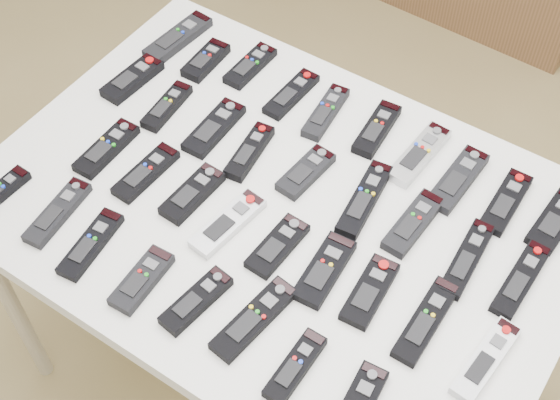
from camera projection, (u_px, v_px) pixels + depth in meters
The scene contains 37 objects.
ground at pixel (298, 357), 2.29m from camera, with size 4.00×4.00×0.00m, color olive.
table at pixel (280, 222), 1.70m from camera, with size 1.25×0.88×0.78m.
remote_0 at pixel (178, 38), 1.97m from camera, with size 0.06×0.20×0.02m, color black.
remote_1 at pixel (206, 60), 1.92m from camera, with size 0.05×0.14×0.02m, color black.
remote_2 at pixel (250, 66), 1.91m from camera, with size 0.05×0.16×0.02m, color black.
remote_3 at pixel (291, 94), 1.85m from camera, with size 0.05×0.17×0.02m, color black.
remote_4 at pixel (326, 112), 1.81m from camera, with size 0.05×0.17×0.02m, color black.
remote_5 at pixel (377, 129), 1.78m from camera, with size 0.05×0.17×0.02m, color black.
remote_6 at pixel (419, 154), 1.73m from camera, with size 0.05×0.19×0.02m, color #B7B7BC.
remote_7 at pixel (458, 180), 1.68m from camera, with size 0.06×0.19×0.02m, color black.
remote_8 at pixel (506, 202), 1.65m from camera, with size 0.05×0.17×0.02m, color black.
remote_9 at pixel (555, 221), 1.62m from camera, with size 0.06×0.16×0.02m, color black.
remote_10 at pixel (132, 79), 1.88m from camera, with size 0.06×0.17×0.02m, color black.
remote_11 at pixel (167, 106), 1.82m from camera, with size 0.04×0.16×0.02m, color black.
remote_12 at pixel (214, 128), 1.78m from camera, with size 0.06×0.18×0.02m, color black.
remote_13 at pixel (250, 152), 1.73m from camera, with size 0.04×0.16×0.02m, color black.
remote_14 at pixel (306, 172), 1.70m from camera, with size 0.05×0.15×0.02m, color black.
remote_15 at pixel (364, 199), 1.65m from camera, with size 0.05×0.21×0.02m, color black.
remote_16 at pixel (413, 223), 1.61m from camera, with size 0.05×0.17×0.02m, color black.
remote_17 at pixel (467, 259), 1.56m from camera, with size 0.05×0.19×0.02m, color black.
remote_18 at pixel (521, 279), 1.53m from camera, with size 0.05×0.19×0.02m, color black.
remote_19 at pixel (107, 148), 1.74m from camera, with size 0.05×0.17×0.02m, color black.
remote_20 at pixel (146, 173), 1.70m from camera, with size 0.05×0.17×0.02m, color black.
remote_21 at pixel (192, 194), 1.66m from camera, with size 0.06×0.16×0.02m, color black.
remote_22 at pixel (228, 223), 1.61m from camera, with size 0.05×0.18×0.02m, color #B7B7BC.
remote_23 at pixel (277, 246), 1.58m from camera, with size 0.06×0.15×0.02m, color black.
remote_24 at pixel (324, 270), 1.54m from camera, with size 0.06×0.17×0.02m, color black.
remote_25 at pixel (370, 291), 1.51m from camera, with size 0.06×0.16×0.02m, color black.
remote_26 at pixel (426, 321), 1.47m from camera, with size 0.05×0.20×0.02m, color black.
remote_27 at pixel (486, 360), 1.42m from camera, with size 0.05×0.19×0.02m, color silver.
remote_28 at pixel (0, 191), 1.67m from camera, with size 0.04×0.14×0.02m, color black.
remote_29 at pixel (58, 212), 1.63m from camera, with size 0.05×0.18×0.02m, color black.
remote_30 at pixel (91, 244), 1.58m from camera, with size 0.05×0.17×0.02m, color black.
remote_31 at pixel (142, 280), 1.53m from camera, with size 0.05×0.15×0.02m, color black.
remote_32 at pixel (196, 301), 1.50m from camera, with size 0.05×0.16×0.02m, color black.
remote_33 at pixel (254, 319), 1.47m from camera, with size 0.05×0.20×0.02m, color black.
remote_34 at pixel (295, 367), 1.41m from camera, with size 0.04×0.15×0.02m, color black.
Camera 1 is at (0.54, -0.90, 2.09)m, focal length 50.00 mm.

